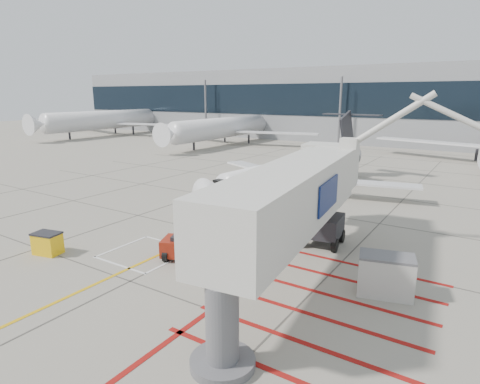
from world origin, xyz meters
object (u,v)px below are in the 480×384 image
Objects in this scene: pushback_tug at (185,246)px; spill_bin at (47,243)px; jet_bridge at (290,208)px; regional_jet at (282,159)px.

pushback_tug reaches higher than spill_bin.
spill_bin is (-13.43, -4.00, -3.23)m from jet_bridge.
regional_jet is 15.25m from pushback_tug.
spill_bin is (-7.13, -3.81, -0.09)m from pushback_tug.
jet_bridge is 14.38m from spill_bin.
jet_bridge reaches higher than spill_bin.
regional_jet is at bearing 72.84° from pushback_tug.
jet_bridge is 7.04m from pushback_tug.
pushback_tug is 1.69× the size of spill_bin.
jet_bridge is 7.71× the size of pushback_tug.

